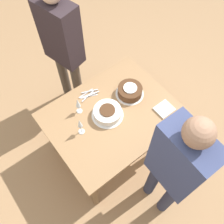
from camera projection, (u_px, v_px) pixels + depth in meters
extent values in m
plane|color=#A87F56|center=(112.00, 146.00, 3.00)|extent=(12.00, 12.00, 0.00)
cube|color=#9E754C|center=(112.00, 115.00, 2.37)|extent=(1.21, 0.95, 0.03)
cylinder|color=brown|center=(126.00, 85.00, 3.02)|extent=(0.07, 0.07, 0.72)
cylinder|color=brown|center=(51.00, 133.00, 2.69)|extent=(0.07, 0.07, 0.72)
cylinder|color=brown|center=(173.00, 132.00, 2.70)|extent=(0.07, 0.07, 0.72)
cylinder|color=brown|center=(94.00, 194.00, 2.36)|extent=(0.07, 0.07, 0.72)
cylinder|color=white|center=(108.00, 115.00, 2.36)|extent=(0.30, 0.30, 0.01)
cylinder|color=white|center=(107.00, 113.00, 2.32)|extent=(0.26, 0.26, 0.08)
cylinder|color=#4C2D19|center=(107.00, 110.00, 2.28)|extent=(0.14, 0.14, 0.01)
cylinder|color=white|center=(130.00, 94.00, 2.48)|extent=(0.28, 0.28, 0.01)
cylinder|color=#4C2D19|center=(130.00, 91.00, 2.44)|extent=(0.24, 0.24, 0.09)
cylinder|color=white|center=(130.00, 88.00, 2.40)|extent=(0.13, 0.13, 0.01)
cylinder|color=silver|center=(80.00, 111.00, 2.38)|extent=(0.06, 0.06, 0.00)
cylinder|color=silver|center=(79.00, 108.00, 2.34)|extent=(0.01, 0.01, 0.09)
cone|color=silver|center=(78.00, 103.00, 2.26)|extent=(0.04, 0.04, 0.11)
cylinder|color=silver|center=(82.00, 131.00, 2.27)|extent=(0.06, 0.06, 0.00)
cylinder|color=silver|center=(81.00, 129.00, 2.22)|extent=(0.01, 0.01, 0.11)
cone|color=silver|center=(80.00, 123.00, 2.13)|extent=(0.04, 0.04, 0.11)
cube|color=silver|center=(89.00, 96.00, 2.47)|extent=(0.16, 0.07, 0.00)
cube|color=silver|center=(88.00, 95.00, 2.47)|extent=(0.17, 0.05, 0.00)
cube|color=silver|center=(86.00, 93.00, 2.48)|extent=(0.17, 0.02, 0.00)
cube|color=silver|center=(88.00, 96.00, 2.46)|extent=(0.17, 0.05, 0.00)
cube|color=silver|center=(90.00, 91.00, 2.48)|extent=(0.16, 0.08, 0.00)
cube|color=silver|center=(92.00, 94.00, 2.46)|extent=(0.17, 0.04, 0.00)
cube|color=silver|center=(164.00, 109.00, 2.38)|extent=(0.17, 0.15, 0.02)
cylinder|color=#4C4238|center=(64.00, 76.00, 3.05)|extent=(0.11, 0.11, 0.79)
cylinder|color=#4C4238|center=(77.00, 85.00, 2.98)|extent=(0.11, 0.11, 0.79)
cube|color=#2D2328|center=(60.00, 33.00, 2.39)|extent=(0.31, 0.44, 0.66)
cylinder|color=#2D334C|center=(169.00, 198.00, 2.30)|extent=(0.11, 0.11, 0.81)
cylinder|color=#2D334C|center=(154.00, 178.00, 2.39)|extent=(0.11, 0.11, 0.81)
cube|color=#38426B|center=(180.00, 161.00, 1.71)|extent=(0.23, 0.41, 0.68)
sphere|color=#997056|center=(199.00, 133.00, 1.34)|extent=(0.19, 0.19, 0.19)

